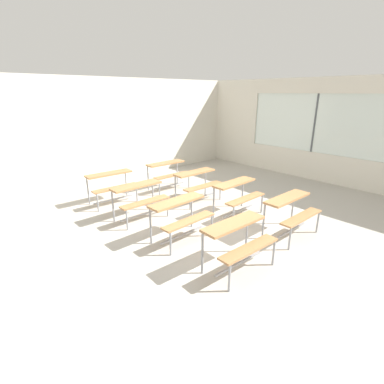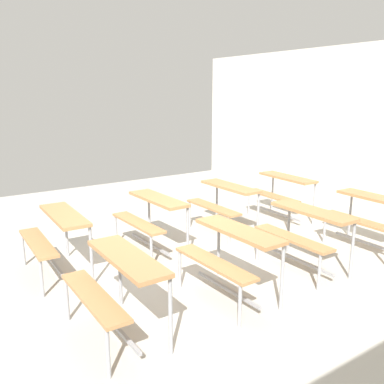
{
  "view_description": "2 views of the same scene",
  "coord_description": "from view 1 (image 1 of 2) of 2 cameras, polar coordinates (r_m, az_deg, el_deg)",
  "views": [
    {
      "loc": [
        -3.63,
        -3.58,
        2.58
      ],
      "look_at": [
        0.23,
        0.7,
        0.58
      ],
      "focal_mm": 26.99,
      "sensor_mm": 36.0,
      "label": 1
    },
    {
      "loc": [
        4.18,
        -2.47,
        2.12
      ],
      "look_at": [
        -0.68,
        0.84,
        0.71
      ],
      "focal_mm": 38.8,
      "sensor_mm": 36.0,
      "label": 2
    }
  ],
  "objects": [
    {
      "name": "wall_back",
      "position": [
        8.93,
        -18.07,
        11.24
      ],
      "size": [
        10.0,
        0.12,
        3.0
      ],
      "primitive_type": "cube",
      "color": "silver",
      "rests_on": "ground"
    },
    {
      "name": "desk_bench_r1c1",
      "position": [
        6.31,
        9.09,
        0.23
      ],
      "size": [
        1.11,
        0.61,
        0.74
      ],
      "rotation": [
        0.0,
        0.0,
        0.02
      ],
      "color": "#A87547",
      "rests_on": "ground"
    },
    {
      "name": "desk_bench_r3c1",
      "position": [
        8.02,
        -4.77,
        4.48
      ],
      "size": [
        1.12,
        0.63,
        0.74
      ],
      "rotation": [
        0.0,
        0.0,
        -0.04
      ],
      "color": "#A87547",
      "rests_on": "ground"
    },
    {
      "name": "desk_bench_r2c0",
      "position": [
        6.15,
        -10.33,
        -0.36
      ],
      "size": [
        1.1,
        0.59,
        0.74
      ],
      "rotation": [
        0.0,
        0.0,
        0.0
      ],
      "color": "#A87547",
      "rests_on": "ground"
    },
    {
      "name": "desk_bench_r3c0",
      "position": [
        7.21,
        -15.65,
        2.13
      ],
      "size": [
        1.13,
        0.64,
        0.74
      ],
      "rotation": [
        0.0,
        0.0,
        -0.05
      ],
      "color": "#A87547",
      "rests_on": "ground"
    },
    {
      "name": "wall_right",
      "position": [
        9.36,
        26.42,
        10.21
      ],
      "size": [
        0.12,
        9.0,
        3.0
      ],
      "color": "silver",
      "rests_on": "ground"
    },
    {
      "name": "ground",
      "position": [
        5.73,
        3.0,
        -7.99
      ],
      "size": [
        10.0,
        9.0,
        0.05
      ],
      "primitive_type": "cube",
      "color": "#ADA89E"
    },
    {
      "name": "desk_bench_r0c0",
      "position": [
        4.39,
        9.22,
        -8.5
      ],
      "size": [
        1.12,
        0.63,
        0.74
      ],
      "rotation": [
        0.0,
        0.0,
        -0.04
      ],
      "color": "#A87547",
      "rests_on": "ground"
    },
    {
      "name": "desk_bench_r0c1",
      "position": [
        5.66,
        19.12,
        -2.9
      ],
      "size": [
        1.11,
        0.6,
        0.74
      ],
      "rotation": [
        0.0,
        0.0,
        -0.01
      ],
      "color": "#A87547",
      "rests_on": "ground"
    },
    {
      "name": "desk_bench_r1c0",
      "position": [
        5.19,
        -2.21,
        -3.78
      ],
      "size": [
        1.11,
        0.62,
        0.74
      ],
      "rotation": [
        0.0,
        0.0,
        0.03
      ],
      "color": "#A87547",
      "rests_on": "ground"
    },
    {
      "name": "desk_bench_r2c1",
      "position": [
        7.06,
        1.12,
        2.5
      ],
      "size": [
        1.11,
        0.61,
        0.74
      ],
      "rotation": [
        0.0,
        0.0,
        -0.02
      ],
      "color": "#A87547",
      "rests_on": "ground"
    }
  ]
}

